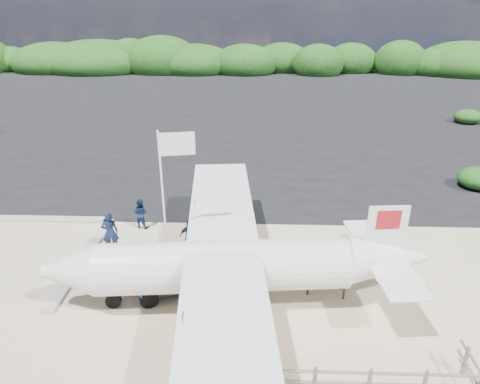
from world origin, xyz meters
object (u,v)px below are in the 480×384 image
object	(u,v)px
baggage_cart	(178,291)
signboard	(325,296)
flagpole	(170,283)
crew_b	(140,213)
crew_c	(190,238)
crew_a	(110,232)
aircraft_large	(396,143)

from	to	relation	value
baggage_cart	signboard	bearing A→B (deg)	-20.29
flagpole	crew_b	distance (m)	5.01
flagpole	crew_c	world-z (taller)	flagpole
signboard	crew_b	xyz separation A→B (m)	(-8.17, 5.08, 0.77)
crew_a	aircraft_large	bearing A→B (deg)	-151.17
crew_c	flagpole	bearing A→B (deg)	93.64
flagpole	crew_c	xyz separation A→B (m)	(0.57, 2.02, 0.87)
baggage_cart	aircraft_large	bearing A→B (deg)	35.33
aircraft_large	baggage_cart	bearing A→B (deg)	49.09
crew_c	crew_a	bearing A→B (deg)	16.53
baggage_cart	crew_a	world-z (taller)	crew_a
baggage_cart	aircraft_large	world-z (taller)	aircraft_large
crew_b	crew_c	world-z (taller)	crew_c
crew_a	crew_b	distance (m)	2.37
crew_a	crew_c	world-z (taller)	crew_a
crew_a	crew_b	world-z (taller)	crew_a
signboard	crew_b	distance (m)	9.65
crew_a	crew_c	xyz separation A→B (m)	(3.52, -0.17, -0.09)
crew_c	baggage_cart	bearing A→B (deg)	105.98
signboard	flagpole	bearing A→B (deg)	-176.50
flagpole	crew_b	size ratio (longest dim) A/B	3.98
crew_b	aircraft_large	bearing A→B (deg)	-124.45
flagpole	baggage_cart	bearing A→B (deg)	-50.05
crew_b	flagpole	bearing A→B (deg)	131.08
baggage_cart	flagpole	distance (m)	0.65
aircraft_large	signboard	bearing A→B (deg)	61.60
baggage_cart	crew_c	xyz separation A→B (m)	(0.15, 2.52, 0.87)
signboard	crew_a	size ratio (longest dim) A/B	0.78
crew_c	aircraft_large	xyz separation A→B (m)	(13.81, 16.77, -0.87)
crew_a	aircraft_large	xyz separation A→B (m)	(17.33, 16.60, -0.96)
crew_c	aircraft_large	size ratio (longest dim) A/B	0.11
signboard	crew_a	bearing A→B (deg)	172.05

